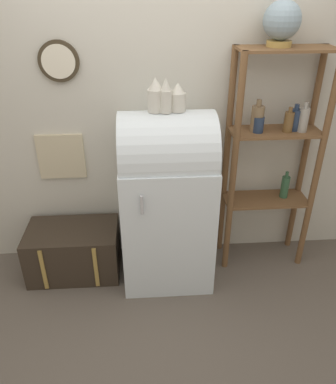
{
  "coord_description": "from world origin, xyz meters",
  "views": [
    {
      "loc": [
        -0.17,
        -2.27,
        2.18
      ],
      "look_at": [
        0.01,
        0.23,
        0.77
      ],
      "focal_mm": 35.0,
      "sensor_mm": 36.0,
      "label": 1
    }
  ],
  "objects_px": {
    "vase_right": "(178,98)",
    "vase_left": "(155,96)",
    "refrigerator": "(167,197)",
    "suitcase_trunk": "(74,250)",
    "globe": "(282,22)",
    "vase_center": "(166,97)"
  },
  "relations": [
    {
      "from": "vase_left",
      "to": "suitcase_trunk",
      "type": "bearing_deg",
      "value": 176.52
    },
    {
      "from": "globe",
      "to": "vase_center",
      "type": "height_order",
      "value": "globe"
    },
    {
      "from": "refrigerator",
      "to": "vase_right",
      "type": "xyz_separation_m",
      "value": [
        0.08,
        0.01,
        0.77
      ]
    },
    {
      "from": "vase_right",
      "to": "vase_center",
      "type": "bearing_deg",
      "value": -161.1
    },
    {
      "from": "globe",
      "to": "refrigerator",
      "type": "bearing_deg",
      "value": -167.96
    },
    {
      "from": "refrigerator",
      "to": "vase_left",
      "type": "distance_m",
      "value": 0.79
    },
    {
      "from": "suitcase_trunk",
      "to": "vase_center",
      "type": "bearing_deg",
      "value": -5.05
    },
    {
      "from": "vase_center",
      "to": "vase_right",
      "type": "bearing_deg",
      "value": 18.9
    },
    {
      "from": "globe",
      "to": "vase_left",
      "type": "height_order",
      "value": "globe"
    },
    {
      "from": "refrigerator",
      "to": "vase_left",
      "type": "bearing_deg",
      "value": 172.41
    },
    {
      "from": "vase_center",
      "to": "refrigerator",
      "type": "bearing_deg",
      "value": 66.31
    },
    {
      "from": "vase_left",
      "to": "globe",
      "type": "bearing_deg",
      "value": 10.37
    },
    {
      "from": "refrigerator",
      "to": "suitcase_trunk",
      "type": "xyz_separation_m",
      "value": [
        -0.78,
        0.05,
        -0.52
      ]
    },
    {
      "from": "globe",
      "to": "vase_right",
      "type": "bearing_deg",
      "value": -167.71
    },
    {
      "from": "vase_right",
      "to": "vase_left",
      "type": "bearing_deg",
      "value": -178.81
    },
    {
      "from": "suitcase_trunk",
      "to": "vase_left",
      "type": "relative_size",
      "value": 3.19
    },
    {
      "from": "refrigerator",
      "to": "vase_center",
      "type": "relative_size",
      "value": 6.07
    },
    {
      "from": "globe",
      "to": "vase_right",
      "type": "distance_m",
      "value": 0.85
    },
    {
      "from": "vase_left",
      "to": "vase_right",
      "type": "xyz_separation_m",
      "value": [
        0.15,
        0.0,
        -0.02
      ]
    },
    {
      "from": "refrigerator",
      "to": "suitcase_trunk",
      "type": "distance_m",
      "value": 0.94
    },
    {
      "from": "refrigerator",
      "to": "vase_right",
      "type": "bearing_deg",
      "value": 9.7
    },
    {
      "from": "vase_left",
      "to": "vase_center",
      "type": "relative_size",
      "value": 1.0
    }
  ]
}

